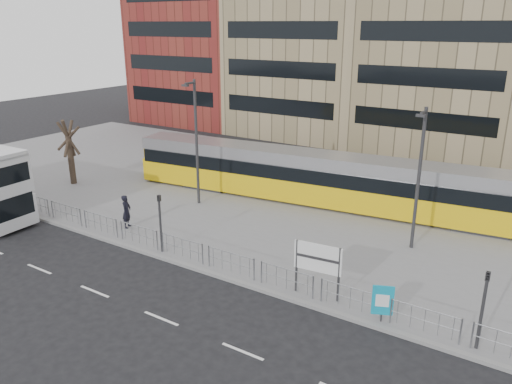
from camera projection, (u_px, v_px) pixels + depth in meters
The scene contains 15 objects.
ground at pixel (187, 268), 24.49m from camera, with size 120.00×120.00×0.00m, color black.
plaza at pixel (301, 198), 34.04m from camera, with size 64.00×24.00×0.15m, color slate.
kerb at pixel (188, 266), 24.51m from camera, with size 64.00×0.25×0.17m, color gray.
building_row at pixel (430, 6), 46.91m from camera, with size 70.40×18.40×31.20m.
pedestrian_barrier at pixel (226, 256), 23.56m from camera, with size 32.07×0.07×1.10m.
road_markings at pixel (143, 311), 20.79m from camera, with size 62.00×0.12×0.01m, color white.
tram at pixel (332, 180), 32.15m from camera, with size 28.35×5.91×3.33m.
station_sign at pixel (318, 260), 21.16m from camera, with size 2.13×0.30×2.45m.
ad_panel at pixel (383, 301), 19.53m from camera, with size 0.80×0.39×1.58m.
pedestrian at pixel (127, 211), 28.69m from camera, with size 0.71×0.47×1.95m, color black.
traffic_light_west at pixel (160, 216), 25.27m from camera, with size 0.17×0.21×3.10m.
traffic_light_east at pixel (484, 300), 17.57m from camera, with size 0.17×0.21×3.10m.
lamp_post_west at pixel (196, 138), 31.46m from camera, with size 0.45×1.04×8.02m.
lamp_post_east at pixel (419, 174), 25.02m from camera, with size 0.45×1.04×7.43m.
bare_tree at pixel (66, 117), 35.38m from camera, with size 4.61×4.61×7.04m.
Camera 1 is at (14.71, -16.71, 11.39)m, focal length 35.00 mm.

